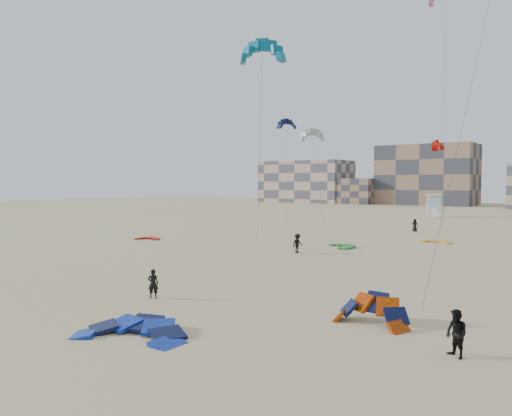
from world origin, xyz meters
The scene contains 18 objects.
ground centered at (0.00, 0.00, 0.00)m, with size 320.00×320.00×0.00m, color tan.
kite_ground_blue centered at (0.82, -3.87, 0.00)m, with size 4.92×5.07×1.06m, color blue, non-canonical shape.
kite_ground_orange centered at (8.67, 4.21, 0.00)m, with size 3.68×2.99×2.27m, color #FA4B00, non-canonical shape.
kite_ground_red centered at (-27.46, 21.88, 0.00)m, with size 2.82×2.99×0.42m, color #C01200, non-canonical shape.
kite_ground_green centered at (-5.52, 29.23, 0.00)m, with size 3.48×3.69×0.43m, color #158619, non-canonical shape.
kite_ground_yellow centered at (1.27, 39.28, 0.00)m, with size 3.13×3.29×0.40m, color yellow, non-canonical shape.
kitesurfer_main centered at (-3.96, 1.68, 0.87)m, with size 0.63×0.42×1.74m, color black.
kitesurfer_b centered at (13.24, 1.94, 0.95)m, with size 0.92×0.72×1.90m, color black.
kitesurfer_c centered at (-7.05, 22.90, 0.93)m, with size 1.21×0.69×1.87m, color black.
kitesurfer_e centered at (-4.92, 50.32, 0.89)m, with size 0.87×0.57×1.78m, color black.
kite_fly_teal_a centered at (-5.43, 14.76, 17.22)m, with size 7.15×8.23×17.40m.
kite_fly_grey centered at (-14.91, 39.17, 12.88)m, with size 7.89×8.84×13.02m.
kite_fly_navy centered at (-25.15, 48.83, 15.95)m, with size 6.76×9.29×16.20m.
kite_fly_red centered at (-5.58, 62.24, 12.47)m, with size 4.91×7.51×12.65m.
lifeguard_tower_far centered at (-12.11, 82.43, 2.19)m, with size 4.02×6.55×4.42m.
condo_west_a centered at (-70.00, 130.00, 7.00)m, with size 30.00×15.00×14.00m, color tan.
condo_west_b centered at (-30.00, 134.00, 9.00)m, with size 28.00×14.00×18.00m, color #876851.
condo_fill_left centered at (-50.00, 128.00, 4.00)m, with size 12.00×10.00×8.00m, color #876851.
Camera 1 is at (18.36, -18.21, 6.90)m, focal length 35.00 mm.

